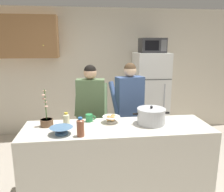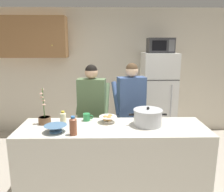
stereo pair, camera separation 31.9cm
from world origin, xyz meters
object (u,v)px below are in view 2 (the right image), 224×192
(coffee_mug, at_px, (87,117))
(bottle_mid_counter, at_px, (63,118))
(refrigerator, at_px, (158,97))
(cooking_pot, at_px, (148,117))
(person_near_pot, at_px, (92,105))
(potted_orchid, at_px, (45,118))
(bottle_near_edge, at_px, (73,126))
(empty_bowl, at_px, (56,128))
(person_by_sink, at_px, (131,103))
(bread_bowl, at_px, (108,119))
(microwave, at_px, (160,45))

(coffee_mug, distance_m, bottle_mid_counter, 0.31)
(refrigerator, height_order, cooking_pot, refrigerator)
(refrigerator, relative_size, person_near_pot, 1.07)
(coffee_mug, bearing_deg, potted_orchid, -168.62)
(refrigerator, bearing_deg, bottle_near_edge, -123.36)
(bottle_near_edge, bearing_deg, empty_bowl, 158.10)
(person_near_pot, distance_m, cooking_pot, 0.98)
(person_by_sink, distance_m, bread_bowl, 0.72)
(person_by_sink, bearing_deg, coffee_mug, -138.57)
(bottle_near_edge, height_order, bottle_mid_counter, bottle_near_edge)
(bread_bowl, bearing_deg, person_near_pot, 112.78)
(person_by_sink, height_order, potted_orchid, person_by_sink)
(bottle_near_edge, xyz_separation_m, bottle_mid_counter, (-0.17, 0.34, -0.02))
(bread_bowl, bearing_deg, cooking_pot, -12.66)
(person_by_sink, bearing_deg, refrigerator, 58.87)
(empty_bowl, relative_size, bottle_near_edge, 1.21)
(refrigerator, height_order, bottle_mid_counter, refrigerator)
(coffee_mug, height_order, bottle_near_edge, bottle_near_edge)
(bread_bowl, distance_m, bottle_near_edge, 0.55)
(coffee_mug, height_order, empty_bowl, coffee_mug)
(microwave, height_order, cooking_pot, microwave)
(coffee_mug, bearing_deg, empty_bowl, -129.44)
(microwave, xyz_separation_m, coffee_mug, (-1.27, -1.60, -0.89))
(refrigerator, distance_m, coffee_mug, 2.07)
(refrigerator, bearing_deg, bread_bowl, -120.49)
(bread_bowl, height_order, bottle_mid_counter, bottle_mid_counter)
(bottle_near_edge, bearing_deg, bottle_mid_counter, 116.92)
(person_near_pot, relative_size, person_by_sink, 0.99)
(person_by_sink, xyz_separation_m, cooking_pot, (0.13, -0.73, 0.02))
(cooking_pot, xyz_separation_m, coffee_mug, (-0.75, 0.18, -0.05))
(refrigerator, relative_size, bottle_near_edge, 8.11)
(bottle_near_edge, distance_m, bottle_mid_counter, 0.38)
(person_by_sink, bearing_deg, bottle_mid_counter, -143.17)
(refrigerator, distance_m, bread_bowl, 1.98)
(bread_bowl, relative_size, potted_orchid, 0.50)
(refrigerator, relative_size, cooking_pot, 3.76)
(person_by_sink, xyz_separation_m, bottle_mid_counter, (-0.90, -0.68, -0.00))
(empty_bowl, bearing_deg, bottle_mid_counter, 81.95)
(microwave, distance_m, bread_bowl, 2.14)
(person_by_sink, distance_m, bottle_mid_counter, 1.13)
(coffee_mug, bearing_deg, bottle_mid_counter, -155.79)
(person_by_sink, relative_size, bottle_near_edge, 7.63)
(bottle_near_edge, relative_size, bottle_mid_counter, 1.28)
(cooking_pot, distance_m, coffee_mug, 0.77)
(coffee_mug, bearing_deg, bottle_near_edge, -102.63)
(microwave, xyz_separation_m, cooking_pot, (-0.52, -1.78, -0.84))
(person_by_sink, relative_size, potted_orchid, 3.60)
(empty_bowl, bearing_deg, microwave, 51.36)
(microwave, relative_size, person_by_sink, 0.30)
(person_near_pot, relative_size, cooking_pot, 3.50)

